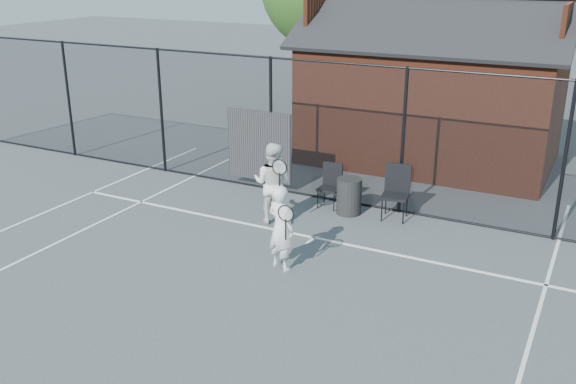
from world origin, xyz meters
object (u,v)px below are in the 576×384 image
at_px(waste_bin, 349,196).
at_px(chair_left, 329,187).
at_px(clubhouse, 433,98).
at_px(player_back, 273,183).
at_px(chair_right, 395,194).
at_px(player_front, 281,228).

bearing_deg(waste_bin, chair_left, 164.32).
bearing_deg(chair_left, clubhouse, 76.35).
distance_m(player_back, chair_right, 2.46).
xyz_separation_m(player_front, chair_right, (1.00, 2.99, -0.21)).
xyz_separation_m(chair_left, waste_bin, (0.51, -0.14, -0.08)).
bearing_deg(player_back, player_front, -57.66).
height_order(player_back, waste_bin, player_back).
height_order(player_front, chair_left, player_front).
relative_size(player_back, waste_bin, 2.17).
bearing_deg(player_front, clubhouse, 86.40).
distance_m(clubhouse, chair_left, 4.64).
relative_size(player_front, chair_left, 1.63).
height_order(player_front, player_back, player_back).
bearing_deg(chair_right, chair_left, 171.64).
bearing_deg(clubhouse, chair_left, -101.58).
relative_size(chair_left, chair_right, 0.85).
height_order(clubhouse, waste_bin, clubhouse).
xyz_separation_m(clubhouse, chair_left, (-0.90, -4.40, -1.15)).
relative_size(player_back, chair_left, 1.79).
bearing_deg(clubhouse, player_front, -93.60).
bearing_deg(player_back, clubhouse, 74.55).
bearing_deg(player_back, waste_bin, 43.67).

